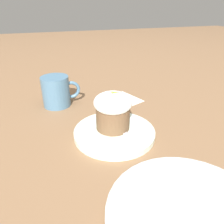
# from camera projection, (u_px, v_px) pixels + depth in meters

# --- Properties ---
(ground_plane) EXTENTS (4.00, 4.00, 0.00)m
(ground_plane) POSITION_uv_depth(u_px,v_px,m) (114.00, 135.00, 0.55)
(ground_plane) COLOR #846042
(dessert_plate) EXTENTS (0.20, 0.20, 0.02)m
(dessert_plate) POSITION_uv_depth(u_px,v_px,m) (114.00, 133.00, 0.55)
(dessert_plate) COLOR silver
(dessert_plate) RESTS_ON ground_plane
(carrot_cake) EXTENTS (0.09, 0.09, 0.10)m
(carrot_cake) POSITION_uv_depth(u_px,v_px,m) (112.00, 110.00, 0.53)
(carrot_cake) COLOR brown
(carrot_cake) RESTS_ON dessert_plate
(spoon) EXTENTS (0.09, 0.10, 0.01)m
(spoon) POSITION_uv_depth(u_px,v_px,m) (118.00, 130.00, 0.54)
(spoon) COLOR #B7B7BC
(spoon) RESTS_ON dessert_plate
(coffee_cup) EXTENTS (0.12, 0.09, 0.10)m
(coffee_cup) POSITION_uv_depth(u_px,v_px,m) (57.00, 91.00, 0.69)
(coffee_cup) COLOR teal
(coffee_cup) RESTS_ON ground_plane
(side_plate) EXTENTS (0.27, 0.27, 0.02)m
(side_plate) POSITION_uv_depth(u_px,v_px,m) (191.00, 217.00, 0.34)
(side_plate) COLOR silver
(side_plate) RESTS_ON ground_plane
(paper_napkin) EXTENTS (0.16, 0.15, 0.00)m
(paper_napkin) POSITION_uv_depth(u_px,v_px,m) (119.00, 101.00, 0.74)
(paper_napkin) COLOR white
(paper_napkin) RESTS_ON ground_plane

